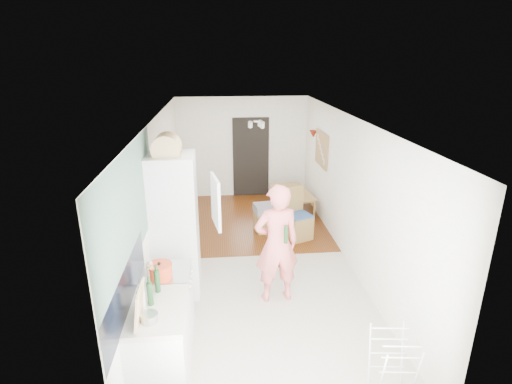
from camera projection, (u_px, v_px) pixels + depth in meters
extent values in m
cube|color=beige|center=(256.00, 261.00, 7.03)|extent=(3.20, 7.00, 0.01)
cube|color=#5F2D13|center=(248.00, 220.00, 8.77)|extent=(3.20, 3.30, 0.01)
cube|color=slate|center=(130.00, 208.00, 4.40)|extent=(0.02, 3.00, 1.30)
cube|color=black|center=(127.00, 290.00, 4.11)|extent=(0.02, 1.90, 0.50)
cube|color=black|center=(251.00, 158.00, 9.99)|extent=(0.90, 0.04, 2.00)
cube|color=silver|center=(160.00, 346.00, 4.37)|extent=(0.60, 0.90, 0.86)
cube|color=beige|center=(157.00, 310.00, 4.22)|extent=(0.62, 0.92, 0.06)
cube|color=silver|center=(168.00, 305.00, 5.08)|extent=(0.60, 0.60, 0.88)
cube|color=#B7B8BA|center=(165.00, 273.00, 4.92)|extent=(0.60, 0.60, 0.04)
cube|color=silver|center=(175.00, 226.00, 5.83)|extent=(0.66, 0.66, 2.15)
cube|color=silver|center=(216.00, 202.00, 5.45)|extent=(0.14, 0.56, 0.70)
cube|color=white|center=(195.00, 195.00, 5.70)|extent=(0.02, 0.52, 0.66)
cube|color=tan|center=(322.00, 149.00, 8.45)|extent=(0.03, 0.90, 0.70)
cube|color=olive|center=(321.00, 149.00, 8.45)|extent=(0.00, 0.94, 0.74)
cone|color=maroon|center=(313.00, 134.00, 8.99)|extent=(0.18, 0.18, 0.16)
imported|color=#E46C68|center=(277.00, 234.00, 5.63)|extent=(0.83, 0.60, 2.11)
imported|color=olive|center=(293.00, 203.00, 9.20)|extent=(0.79, 1.23, 0.41)
cube|color=slate|center=(264.00, 209.00, 8.00)|extent=(0.45, 0.45, 0.17)
cylinder|color=red|center=(160.00, 271.00, 4.75)|extent=(0.34, 0.34, 0.18)
cylinder|color=#B7B8BA|center=(149.00, 318.00, 3.99)|extent=(0.19, 0.19, 0.09)
cylinder|color=#193D1B|center=(286.00, 234.00, 5.43)|extent=(0.06, 0.06, 0.26)
cylinder|color=#193D1B|center=(150.00, 294.00, 4.23)|extent=(0.08, 0.08, 0.27)
cylinder|color=#193D1B|center=(157.00, 281.00, 4.46)|extent=(0.08, 0.08, 0.27)
cylinder|color=silver|center=(141.00, 299.00, 4.18)|extent=(0.11, 0.11, 0.21)
cylinder|color=#D8B978|center=(149.00, 274.00, 4.66)|extent=(0.07, 0.07, 0.20)
cylinder|color=#D8B978|center=(151.00, 274.00, 4.66)|extent=(0.06, 0.06, 0.21)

